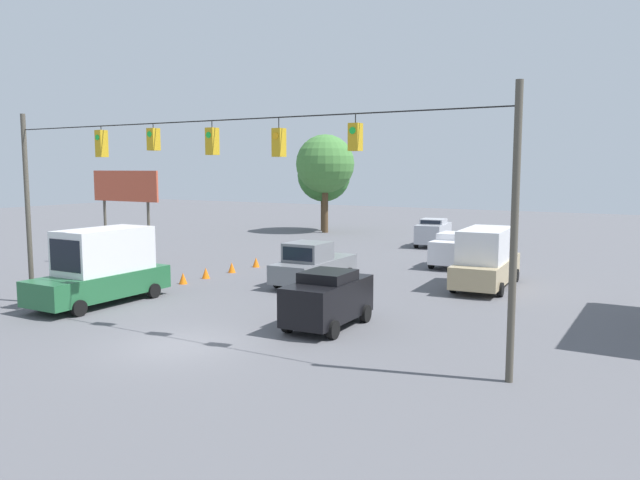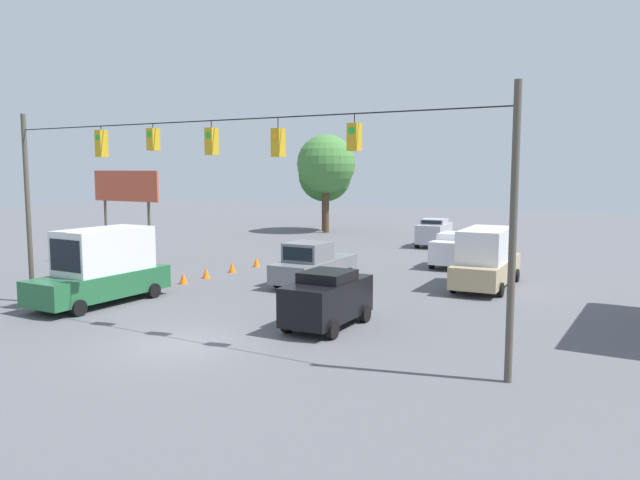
# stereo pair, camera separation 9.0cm
# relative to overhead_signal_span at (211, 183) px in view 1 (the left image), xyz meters

# --- Properties ---
(ground_plane) EXTENTS (140.00, 140.00, 0.00)m
(ground_plane) POSITION_rel_overhead_signal_span_xyz_m (-0.08, 1.82, -5.15)
(ground_plane) COLOR #56565B
(overhead_signal_span) EXTENTS (20.09, 0.38, 7.86)m
(overhead_signal_span) POSITION_rel_overhead_signal_span_xyz_m (0.00, 0.00, 0.00)
(overhead_signal_span) COLOR #4C473D
(overhead_signal_span) RESTS_ON ground_plane
(pickup_truck_grey_withflow_mid) EXTENTS (2.29, 5.44, 2.12)m
(pickup_truck_grey_withflow_mid) POSITION_rel_overhead_signal_span_xyz_m (1.59, -9.39, -4.18)
(pickup_truck_grey_withflow_mid) COLOR slate
(pickup_truck_grey_withflow_mid) RESTS_ON ground_plane
(sedan_black_crossing_near) EXTENTS (2.06, 4.09, 2.03)m
(sedan_black_crossing_near) POSITION_rel_overhead_signal_span_xyz_m (-3.07, -2.58, -4.10)
(sedan_black_crossing_near) COLOR black
(sedan_black_crossing_near) RESTS_ON ground_plane
(box_truck_tan_oncoming_far) EXTENTS (2.61, 6.48, 2.82)m
(box_truck_tan_oncoming_far) POSITION_rel_overhead_signal_span_xyz_m (-5.89, -12.85, -3.76)
(box_truck_tan_oncoming_far) COLOR tan
(box_truck_tan_oncoming_far) RESTS_ON ground_plane
(sedan_white_oncoming_deep) EXTENTS (2.14, 4.36, 1.95)m
(sedan_white_oncoming_deep) POSITION_rel_overhead_signal_span_xyz_m (-2.61, -18.34, -4.14)
(sedan_white_oncoming_deep) COLOR silver
(sedan_white_oncoming_deep) RESTS_ON ground_plane
(sedan_silver_withflow_deep) EXTENTS (2.33, 4.04, 2.01)m
(sedan_silver_withflow_deep) POSITION_rel_overhead_signal_span_xyz_m (1.63, -26.50, -4.11)
(sedan_silver_withflow_deep) COLOR #A8AAB2
(sedan_silver_withflow_deep) RESTS_ON ground_plane
(box_truck_green_parked_shoulder) EXTENTS (2.43, 6.06, 3.13)m
(box_truck_green_parked_shoulder) POSITION_rel_overhead_signal_span_xyz_m (7.08, -1.35, -3.62)
(box_truck_green_parked_shoulder) COLOR #236038
(box_truck_green_parked_shoulder) RESTS_ON ground_plane
(traffic_cone_nearest) EXTENTS (0.41, 0.41, 0.56)m
(traffic_cone_nearest) POSITION_rel_overhead_signal_span_xyz_m (7.07, -4.03, -4.87)
(traffic_cone_nearest) COLOR orange
(traffic_cone_nearest) RESTS_ON ground_plane
(traffic_cone_second) EXTENTS (0.41, 0.41, 0.56)m
(traffic_cone_second) POSITION_rel_overhead_signal_span_xyz_m (7.18, -6.32, -4.87)
(traffic_cone_second) COLOR orange
(traffic_cone_second) RESTS_ON ground_plane
(traffic_cone_third) EXTENTS (0.41, 0.41, 0.56)m
(traffic_cone_third) POSITION_rel_overhead_signal_span_xyz_m (7.22, -8.06, -4.87)
(traffic_cone_third) COLOR orange
(traffic_cone_third) RESTS_ON ground_plane
(traffic_cone_fourth) EXTENTS (0.41, 0.41, 0.56)m
(traffic_cone_fourth) POSITION_rel_overhead_signal_span_xyz_m (7.18, -10.17, -4.87)
(traffic_cone_fourth) COLOR orange
(traffic_cone_fourth) RESTS_ON ground_plane
(traffic_cone_fifth) EXTENTS (0.41, 0.41, 0.56)m
(traffic_cone_fifth) POSITION_rel_overhead_signal_span_xyz_m (7.16, -12.37, -4.87)
(traffic_cone_fifth) COLOR orange
(traffic_cone_fifth) RESTS_ON ground_plane
(roadside_billboard) EXTENTS (4.98, 0.16, 5.50)m
(roadside_billboard) POSITION_rel_overhead_signal_span_xyz_m (13.62, -8.77, -0.95)
(roadside_billboard) COLOR #4C473D
(roadside_billboard) RESTS_ON ground_plane
(work_zone_sign) EXTENTS (1.27, 0.06, 2.84)m
(work_zone_sign) POSITION_rel_overhead_signal_span_xyz_m (8.39, -2.81, -3.17)
(work_zone_sign) COLOR slate
(work_zone_sign) RESTS_ON ground_plane
(tree_horizon_left) EXTENTS (4.75, 4.75, 7.39)m
(tree_horizon_left) POSITION_rel_overhead_signal_span_xyz_m (14.19, -32.57, -0.17)
(tree_horizon_left) COLOR #4C3823
(tree_horizon_left) RESTS_ON ground_plane
(tree_horizon_right) EXTENTS (5.09, 5.09, 8.57)m
(tree_horizon_right) POSITION_rel_overhead_signal_span_xyz_m (13.27, -31.18, 0.83)
(tree_horizon_right) COLOR #4C3823
(tree_horizon_right) RESTS_ON ground_plane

